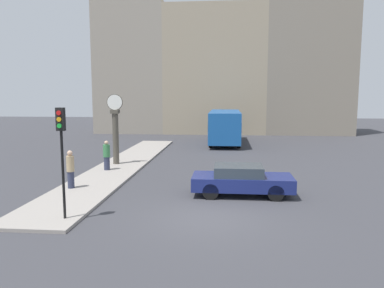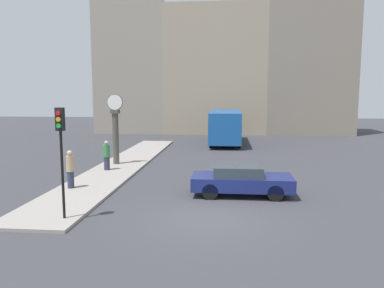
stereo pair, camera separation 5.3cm
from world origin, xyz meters
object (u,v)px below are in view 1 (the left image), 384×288
street_clock (115,131)px  pedestrian_green_hoodie (107,156)px  bus_distant (225,125)px  sedan_car (241,180)px  traffic_light_near (61,140)px  pedestrian_tan_coat (70,169)px

street_clock → pedestrian_green_hoodie: bearing=-88.9°
bus_distant → sedan_car: bearing=-87.4°
bus_distant → traffic_light_near: 22.08m
pedestrian_tan_coat → traffic_light_near: bearing=-69.6°
traffic_light_near → sedan_car: bearing=33.3°
bus_distant → pedestrian_green_hoodie: size_ratio=5.36×
pedestrian_tan_coat → street_clock: bearing=87.6°
sedan_car → street_clock: street_clock is taller
sedan_car → traffic_light_near: bearing=-146.7°
bus_distant → traffic_light_near: traffic_light_near is taller
pedestrian_green_hoodie → pedestrian_tan_coat: pedestrian_tan_coat is taller
traffic_light_near → street_clock: 10.25m
street_clock → pedestrian_tan_coat: size_ratio=2.47×
bus_distant → street_clock: 13.02m
sedan_car → street_clock: bearing=139.9°
street_clock → bus_distant: bearing=59.9°
pedestrian_green_hoodie → bus_distant: bearing=63.7°
pedestrian_green_hoodie → street_clock: bearing=91.1°
sedan_car → bus_distant: bearing=92.6°
sedan_car → pedestrian_tan_coat: (-7.58, 0.07, 0.31)m
bus_distant → pedestrian_tan_coat: 18.64m
bus_distant → street_clock: bearing=-120.1°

